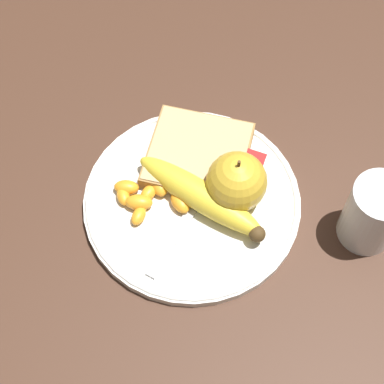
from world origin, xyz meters
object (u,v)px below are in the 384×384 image
at_px(apple, 237,182).
at_px(fork, 193,209).
at_px(plate, 192,201).
at_px(jam_packet, 245,165).
at_px(juice_glass, 372,215).
at_px(bread_slice, 198,155).
at_px(banana, 200,199).

relative_size(apple, fork, 0.48).
relative_size(plate, jam_packet, 6.15).
relative_size(fork, jam_packet, 3.92).
xyz_separation_m(juice_glass, jam_packet, (0.16, -0.02, -0.02)).
bearing_deg(juice_glass, plate, 11.21).
height_order(bread_slice, jam_packet, same).
height_order(apple, fork, apple).
bearing_deg(banana, bread_slice, -66.68).
height_order(plate, bread_slice, bread_slice).
bearing_deg(juice_glass, jam_packet, -8.41).
relative_size(plate, fork, 1.57).
distance_m(plate, banana, 0.03).
bearing_deg(bread_slice, plate, 103.81).
relative_size(juice_glass, apple, 1.15).
height_order(juice_glass, fork, juice_glass).
distance_m(juice_glass, banana, 0.20).
relative_size(bread_slice, fork, 0.80).
bearing_deg(jam_packet, plate, 54.68).
xyz_separation_m(bread_slice, jam_packet, (-0.06, -0.01, -0.00)).
bearing_deg(banana, fork, 54.05).
bearing_deg(banana, apple, -141.80).
xyz_separation_m(fork, jam_packet, (-0.04, -0.08, 0.01)).
xyz_separation_m(plate, jam_packet, (-0.05, -0.07, 0.01)).
bearing_deg(plate, bread_slice, -76.19).
bearing_deg(juice_glass, apple, 6.35).
bearing_deg(jam_packet, apple, 92.06).
xyz_separation_m(juice_glass, fork, (0.20, 0.05, -0.03)).
xyz_separation_m(apple, banana, (0.04, 0.03, -0.02)).
height_order(plate, apple, apple).
xyz_separation_m(plate, bread_slice, (0.01, -0.06, 0.02)).
distance_m(juice_glass, jam_packet, 0.17).
relative_size(plate, bread_slice, 1.95).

